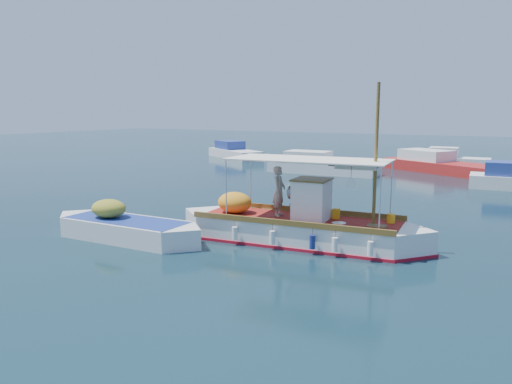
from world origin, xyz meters
The scene contains 7 objects.
ground centered at (0.00, 0.00, 0.00)m, with size 160.00×160.00×0.00m, color black.
fishing_caique centered at (0.40, 0.07, 0.51)m, with size 9.30×3.08×5.69m.
dinghy centered at (-5.21, -2.61, 0.33)m, with size 6.55×1.90×1.60m.
bg_boat_nw centered at (-6.15, 18.53, 0.49)m, with size 8.03×2.53×1.80m.
bg_boat_n centered at (1.30, 23.54, 0.49)m, with size 9.34×6.86×1.80m.
bg_boat_far_w centered at (-18.04, 25.76, 0.49)m, with size 7.55×5.90×1.80m.
bg_boat_far_n centered at (1.75, 27.41, 0.49)m, with size 5.56×2.25×1.80m.
Camera 1 is at (7.51, -15.67, 4.64)m, focal length 35.00 mm.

